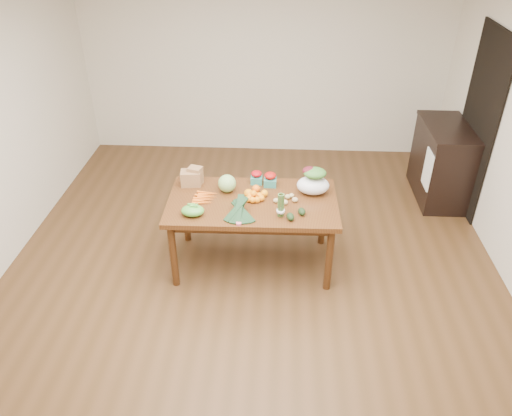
# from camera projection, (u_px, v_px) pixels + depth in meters

# --- Properties ---
(floor) EXTENTS (6.00, 6.00, 0.00)m
(floor) POSITION_uv_depth(u_px,v_px,m) (251.00, 279.00, 4.96)
(floor) COLOR #53351C
(floor) RESTS_ON ground
(room_walls) EXTENTS (5.02, 6.02, 2.70)m
(room_walls) POSITION_uv_depth(u_px,v_px,m) (250.00, 157.00, 4.24)
(room_walls) COLOR beige
(room_walls) RESTS_ON floor
(dining_table) EXTENTS (1.64, 0.93, 0.75)m
(dining_table) POSITION_uv_depth(u_px,v_px,m) (253.00, 232.00, 4.99)
(dining_table) COLOR #563014
(dining_table) RESTS_ON floor
(doorway_dark) EXTENTS (0.02, 1.00, 2.10)m
(doorway_dark) POSITION_uv_depth(u_px,v_px,m) (478.00, 123.00, 5.63)
(doorway_dark) COLOR black
(doorway_dark) RESTS_ON floor
(cabinet) EXTENTS (0.52, 1.02, 0.94)m
(cabinet) POSITION_uv_depth(u_px,v_px,m) (441.00, 162.00, 6.08)
(cabinet) COLOR black
(cabinet) RESTS_ON floor
(dish_towel) EXTENTS (0.02, 0.28, 0.45)m
(dish_towel) POSITION_uv_depth(u_px,v_px,m) (428.00, 169.00, 5.75)
(dish_towel) COLOR white
(dish_towel) RESTS_ON cabinet
(paper_bag) EXTENTS (0.27, 0.22, 0.19)m
(paper_bag) POSITION_uv_depth(u_px,v_px,m) (191.00, 177.00, 5.00)
(paper_bag) COLOR #976244
(paper_bag) RESTS_ON dining_table
(cabbage) EXTENTS (0.18, 0.18, 0.18)m
(cabbage) POSITION_uv_depth(u_px,v_px,m) (227.00, 183.00, 4.89)
(cabbage) COLOR #8CB76A
(cabbage) RESTS_ON dining_table
(strawberry_basket_a) EXTENTS (0.12, 0.12, 0.10)m
(strawberry_basket_a) POSITION_uv_depth(u_px,v_px,m) (256.00, 178.00, 5.06)
(strawberry_basket_a) COLOR #B60C17
(strawberry_basket_a) RESTS_ON dining_table
(strawberry_basket_b) EXTENTS (0.13, 0.13, 0.11)m
(strawberry_basket_b) POSITION_uv_depth(u_px,v_px,m) (270.00, 180.00, 5.01)
(strawberry_basket_b) COLOR #B5170C
(strawberry_basket_b) RESTS_ON dining_table
(orange_a) EXTENTS (0.09, 0.09, 0.09)m
(orange_a) POSITION_uv_depth(u_px,v_px,m) (249.00, 193.00, 4.82)
(orange_a) COLOR orange
(orange_a) RESTS_ON dining_table
(orange_b) EXTENTS (0.08, 0.08, 0.08)m
(orange_b) POSITION_uv_depth(u_px,v_px,m) (256.00, 189.00, 4.90)
(orange_b) COLOR orange
(orange_b) RESTS_ON dining_table
(orange_c) EXTENTS (0.07, 0.07, 0.07)m
(orange_c) POSITION_uv_depth(u_px,v_px,m) (264.00, 193.00, 4.84)
(orange_c) COLOR orange
(orange_c) RESTS_ON dining_table
(mandarin_cluster) EXTENTS (0.18, 0.18, 0.10)m
(mandarin_cluster) POSITION_uv_depth(u_px,v_px,m) (254.00, 195.00, 4.78)
(mandarin_cluster) COLOR orange
(mandarin_cluster) RESTS_ON dining_table
(carrots) EXTENTS (0.22, 0.25, 0.03)m
(carrots) POSITION_uv_depth(u_px,v_px,m) (206.00, 197.00, 4.81)
(carrots) COLOR orange
(carrots) RESTS_ON dining_table
(snap_pea_bag) EXTENTS (0.21, 0.16, 0.10)m
(snap_pea_bag) POSITION_uv_depth(u_px,v_px,m) (193.00, 211.00, 4.55)
(snap_pea_bag) COLOR green
(snap_pea_bag) RESTS_ON dining_table
(kale_bunch) EXTENTS (0.33, 0.41, 0.16)m
(kale_bunch) POSITION_uv_depth(u_px,v_px,m) (239.00, 211.00, 4.49)
(kale_bunch) COLOR black
(kale_bunch) RESTS_ON dining_table
(asparagus_bundle) EXTENTS (0.08, 0.12, 0.26)m
(asparagus_bundle) POSITION_uv_depth(u_px,v_px,m) (281.00, 205.00, 4.49)
(asparagus_bundle) COLOR #57823B
(asparagus_bundle) RESTS_ON dining_table
(potato_a) EXTENTS (0.05, 0.05, 0.05)m
(potato_a) POSITION_uv_depth(u_px,v_px,m) (276.00, 201.00, 4.75)
(potato_a) COLOR tan
(potato_a) RESTS_ON dining_table
(potato_b) EXTENTS (0.06, 0.05, 0.05)m
(potato_b) POSITION_uv_depth(u_px,v_px,m) (285.00, 202.00, 4.72)
(potato_b) COLOR #C7BB72
(potato_b) RESTS_ON dining_table
(potato_c) EXTENTS (0.05, 0.05, 0.04)m
(potato_c) POSITION_uv_depth(u_px,v_px,m) (292.00, 196.00, 4.83)
(potato_c) COLOR tan
(potato_c) RESTS_ON dining_table
(potato_d) EXTENTS (0.06, 0.05, 0.05)m
(potato_d) POSITION_uv_depth(u_px,v_px,m) (288.00, 197.00, 4.81)
(potato_d) COLOR tan
(potato_d) RESTS_ON dining_table
(potato_e) EXTENTS (0.06, 0.05, 0.05)m
(potato_e) POSITION_uv_depth(u_px,v_px,m) (295.00, 200.00, 4.76)
(potato_e) COLOR tan
(potato_e) RESTS_ON dining_table
(avocado_a) EXTENTS (0.09, 0.11, 0.07)m
(avocado_a) POSITION_uv_depth(u_px,v_px,m) (290.00, 217.00, 4.49)
(avocado_a) COLOR black
(avocado_a) RESTS_ON dining_table
(avocado_b) EXTENTS (0.09, 0.11, 0.07)m
(avocado_b) POSITION_uv_depth(u_px,v_px,m) (302.00, 212.00, 4.57)
(avocado_b) COLOR black
(avocado_b) RESTS_ON dining_table
(salad_bag) EXTENTS (0.32, 0.24, 0.25)m
(salad_bag) POSITION_uv_depth(u_px,v_px,m) (313.00, 182.00, 4.84)
(salad_bag) COLOR white
(salad_bag) RESTS_ON dining_table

